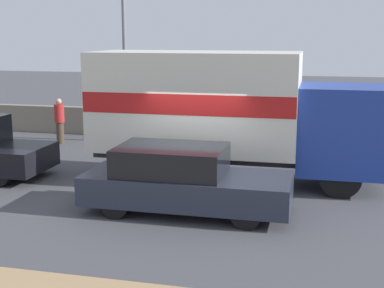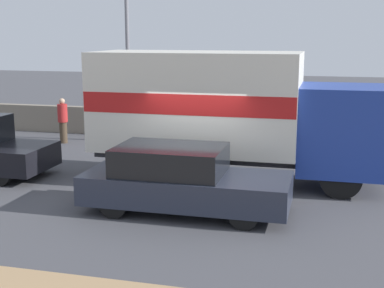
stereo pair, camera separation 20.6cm
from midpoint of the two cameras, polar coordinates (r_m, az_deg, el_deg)
ground_plane at (r=12.96m, az=-0.75°, el=-5.87°), size 80.00×80.00×0.00m
stone_wall_backdrop at (r=19.91m, az=4.46°, el=1.88°), size 60.00×0.35×1.07m
street_lamp at (r=19.54m, az=-7.56°, el=11.31°), size 0.56×0.28×6.55m
box_truck at (r=14.21m, az=2.85°, el=3.73°), size 7.61×2.45×3.45m
car_hatchback at (r=11.87m, az=-1.52°, el=-3.86°), size 4.57×1.79×1.48m
pedestrian at (r=19.91m, az=-14.24°, el=2.47°), size 0.36×0.36×1.63m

